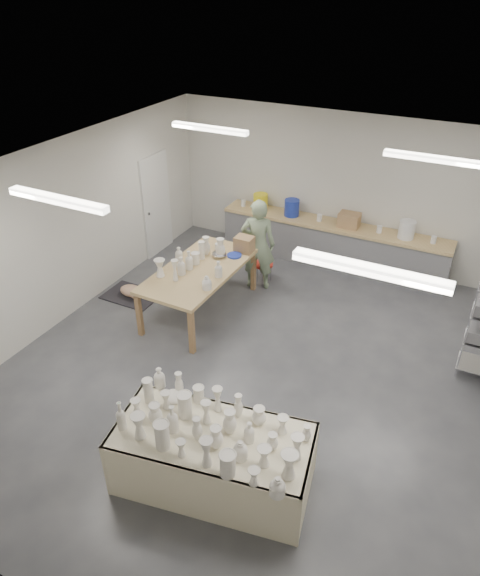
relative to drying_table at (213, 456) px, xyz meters
The scene contains 8 objects.
room 2.75m from the drying_table, 105.04° to the left, with size 8.00×8.02×3.00m.
back_counter 5.77m from the drying_table, 94.78° to the left, with size 4.60×0.60×1.24m.
drying_table is the anchor object (origin of this frame).
work_table 3.73m from the drying_table, 121.80° to the left, with size 1.19×2.31×1.24m.
rug 4.46m from the drying_table, 139.44° to the left, with size 1.00×0.70×0.02m, color black.
cat 4.42m from the drying_table, 139.40° to the left, with size 0.47×0.35×0.19m.
potter 4.54m from the drying_table, 108.61° to the left, with size 0.64×0.42×1.76m, color gray.
red_stool 4.77m from the drying_table, 107.58° to the left, with size 0.43×0.43×0.35m.
Camera 1 is at (2.54, -5.48, 5.15)m, focal length 32.00 mm.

